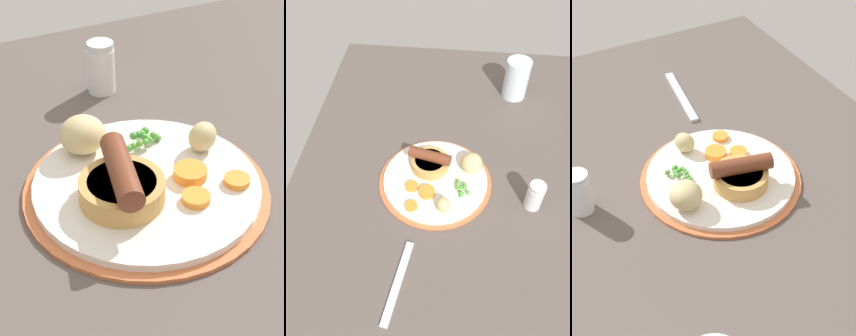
{
  "view_description": "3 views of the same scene",
  "coord_description": "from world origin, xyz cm",
  "views": [
    {
      "loc": [
        -18.73,
        -47.37,
        42.76
      ],
      "look_at": [
        1.68,
        -5.7,
        7.23
      ],
      "focal_mm": 60.0,
      "sensor_mm": 36.0,
      "label": 1
    },
    {
      "loc": [
        58.21,
        -0.59,
        74.66
      ],
      "look_at": [
        1.72,
        -6.53,
        6.98
      ],
      "focal_mm": 40.0,
      "sensor_mm": 36.0,
      "label": 2
    },
    {
      "loc": [
        -59.11,
        29.66,
        66.24
      ],
      "look_at": [
        3.42,
        -3.8,
        5.53
      ],
      "focal_mm": 60.0,
      "sensor_mm": 36.0,
      "label": 3
    }
  ],
  "objects": [
    {
      "name": "pea_pile",
      "position": [
        5.56,
        1.82,
        5.31
      ],
      "size": [
        4.98,
        3.47,
        1.61
      ],
      "color": "#4A9C2F",
      "rests_on": "dinner_plate"
    },
    {
      "name": "salt_shaker",
      "position": [
        7.0,
        18.07,
        6.64
      ],
      "size": [
        3.87,
        3.87,
        7.37
      ],
      "color": "silver",
      "rests_on": "dining_table"
    },
    {
      "name": "carrot_slice_3",
      "position": [
        11.35,
        -9.33,
        4.77
      ],
      "size": [
        4.05,
        4.05,
        0.75
      ],
      "primitive_type": "cylinder",
      "rotation": [
        0.0,
        0.0,
        5.51
      ],
      "color": "orange",
      "rests_on": "dinner_plate"
    },
    {
      "name": "potato_chunk_1",
      "position": [
        -1.33,
        3.71,
        6.63
      ],
      "size": [
        5.81,
        5.65,
        4.45
      ],
      "primitive_type": "ellipsoid",
      "rotation": [
        0.0,
        0.0,
        4.63
      ],
      "color": "#CCB77F",
      "rests_on": "dinner_plate"
    },
    {
      "name": "fork",
      "position": [
        28.69,
        -9.71,
        3.3
      ],
      "size": [
        18.04,
        4.22,
        0.6
      ],
      "primitive_type": "cube",
      "rotation": [
        0.0,
        0.0,
        -0.15
      ],
      "color": "silver",
      "rests_on": "dining_table"
    },
    {
      "name": "dining_table",
      "position": [
        0.0,
        0.0,
        1.5
      ],
      "size": [
        110.0,
        80.0,
        3.0
      ],
      "primitive_type": "cube",
      "color": "#564C47",
      "rests_on": "ground"
    },
    {
      "name": "dinner_plate",
      "position": [
        2.72,
        -4.68,
        3.57
      ],
      "size": [
        27.12,
        27.12,
        1.4
      ],
      "color": "#CC6B3D",
      "rests_on": "dining_table"
    },
    {
      "name": "drinking_glass",
      "position": [
        -32.69,
        15.43,
        8.85
      ],
      "size": [
        6.97,
        6.97,
        11.7
      ],
      "primitive_type": "cylinder",
      "color": "silver",
      "rests_on": "dining_table"
    },
    {
      "name": "carrot_slice_0",
      "position": [
        5.88,
        -9.94,
        4.8
      ],
      "size": [
        4.15,
        4.15,
        0.8
      ],
      "primitive_type": "cylinder",
      "rotation": [
        0.0,
        0.0,
        1.03
      ],
      "color": "orange",
      "rests_on": "dinner_plate"
    },
    {
      "name": "carrot_slice_1",
      "position": [
        7.3,
        -6.23,
        5.0
      ],
      "size": [
        4.64,
        4.64,
        1.2
      ],
      "primitive_type": "cylinder",
      "rotation": [
        0.0,
        0.0,
        3.45
      ],
      "color": "orange",
      "rests_on": "dinner_plate"
    },
    {
      "name": "potato_chunk_0",
      "position": [
        11.24,
        -2.15,
        6.15
      ],
      "size": [
        4.7,
        4.34,
        3.51
      ],
      "primitive_type": "ellipsoid",
      "rotation": [
        0.0,
        0.0,
        0.45
      ],
      "color": "#CCB77F",
      "rests_on": "dinner_plate"
    },
    {
      "name": "sausage_pudding",
      "position": [
        -0.95,
        -6.37,
        6.39
      ],
      "size": [
        9.02,
        10.5,
        5.25
      ],
      "rotation": [
        0.0,
        0.0,
        4.49
      ],
      "color": "tan",
      "rests_on": "dinner_plate"
    }
  ]
}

